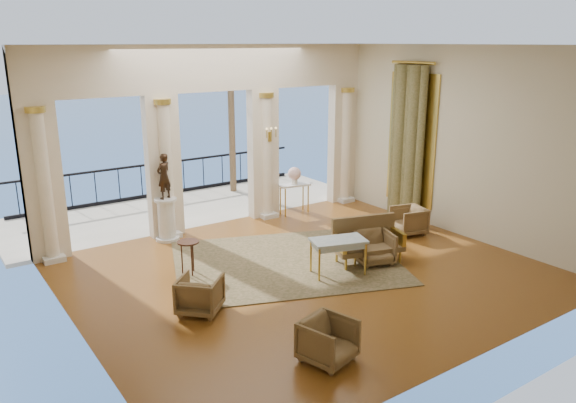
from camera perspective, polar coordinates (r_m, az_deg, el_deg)
floor at (r=11.57m, az=1.95°, el=-7.27°), size 9.00×9.00×0.00m
room_walls at (r=9.90m, az=6.00°, el=6.08°), size 9.00×9.00×9.00m
arcade at (r=14.02m, az=-7.40°, el=7.72°), size 9.00×0.56×4.50m
terrace at (r=16.33m, az=-10.29°, el=-0.70°), size 10.00×3.60×0.10m
balustrade at (r=17.63m, az=-12.55°, el=1.96°), size 9.00×0.06×1.03m
palm_tree at (r=17.28m, az=-5.93°, el=14.33°), size 2.00×2.00×4.50m
curtain at (r=14.84m, az=11.94°, el=5.76°), size 0.33×1.40×4.09m
window_frame at (r=14.96m, az=12.45°, el=6.12°), size 0.04×1.60×3.40m
wall_sconce at (r=14.50m, az=-1.83°, el=6.70°), size 0.30×0.11×0.33m
rug at (r=12.08m, az=-0.22°, el=-6.17°), size 5.65×5.05×0.02m
armchair_a at (r=8.49m, az=4.10°, el=-13.74°), size 0.86×0.83×0.73m
armchair_b at (r=12.07m, az=8.71°, el=-4.49°), size 0.93×0.90×0.77m
armchair_c at (r=14.04m, az=12.16°, el=-1.77°), size 0.84×0.87×0.74m
armchair_d at (r=9.98m, az=-8.95°, el=-9.14°), size 0.97×0.97×0.73m
settee at (r=12.11m, az=8.00°, el=-3.89°), size 1.58×1.01×0.97m
game_table at (r=11.32m, az=5.14°, el=-4.23°), size 1.21×0.89×0.75m
pedestal at (r=13.57m, az=-12.23°, el=-1.86°), size 0.56×0.56×1.02m
statue at (r=13.28m, az=-12.50°, el=2.51°), size 0.46×0.38×1.07m
console_table at (r=15.30m, az=0.65°, el=1.26°), size 0.91×0.50×0.82m
urn at (r=15.20m, az=0.66°, el=2.76°), size 0.36×0.36×0.47m
side_table at (r=11.46m, az=-10.10°, el=-4.47°), size 0.44×0.44×0.71m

